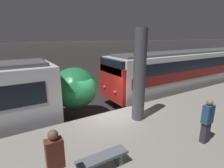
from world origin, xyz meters
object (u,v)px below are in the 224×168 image
support_pillar_near (139,76)px  person_walking (207,120)px  person_waiting (56,163)px  train_boxy (196,70)px  platform_bench (103,159)px

support_pillar_near → person_walking: size_ratio=2.47×
person_waiting → person_walking: bearing=-5.9°
support_pillar_near → person_waiting: size_ratio=2.31×
support_pillar_near → train_boxy: 9.99m
person_waiting → person_walking: (5.02, -0.51, -0.06)m
person_walking → platform_bench: size_ratio=1.08×
train_boxy → support_pillar_near: bearing=-159.9°
support_pillar_near → train_boxy: support_pillar_near is taller
support_pillar_near → person_waiting: support_pillar_near is taller
support_pillar_near → person_walking: support_pillar_near is taller
support_pillar_near → train_boxy: size_ratio=0.23×
support_pillar_near → platform_bench: size_ratio=2.66×
support_pillar_near → train_boxy: bearing=20.1°
person_walking → platform_bench: 3.83m
train_boxy → person_walking: size_ratio=10.88×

